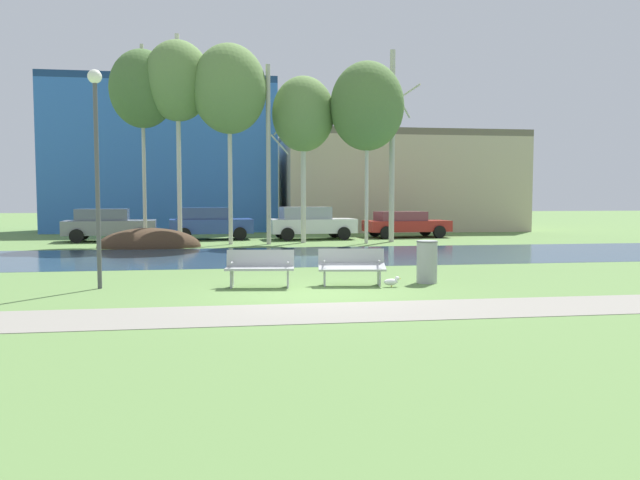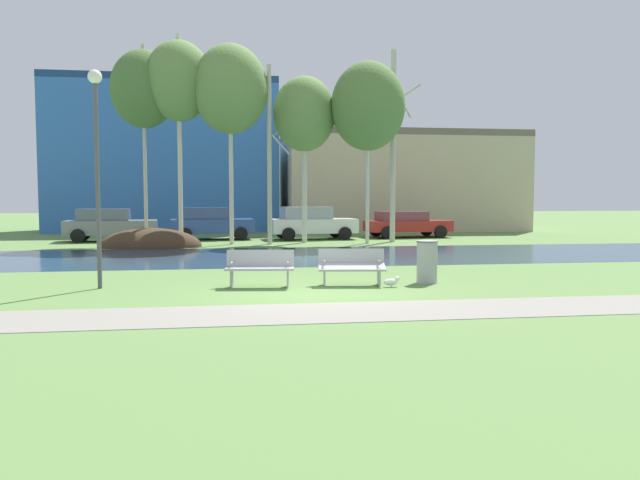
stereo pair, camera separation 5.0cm
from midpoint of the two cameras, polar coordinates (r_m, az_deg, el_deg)
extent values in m
plane|color=#5B7F42|center=(23.55, -4.12, -1.18)|extent=(120.00, 120.00, 0.00)
cube|color=gray|center=(11.52, 0.74, -6.65)|extent=(60.00, 1.98, 0.01)
cube|color=#2D475B|center=(22.28, -3.85, -1.47)|extent=(80.00, 7.30, 0.01)
ellipsoid|color=#423021|center=(27.08, -15.43, -0.64)|extent=(4.28, 2.45, 1.62)
cube|color=#9EA0A3|center=(14.59, -5.65, -2.64)|extent=(1.65, 0.68, 0.05)
cube|color=#9EA0A3|center=(14.84, -5.58, -1.67)|extent=(1.60, 0.29, 0.40)
cube|color=#9EA0A3|center=(14.74, -8.18, -3.47)|extent=(0.09, 0.43, 0.45)
cube|color=#9EA0A3|center=(14.64, -3.06, -3.49)|extent=(0.09, 0.43, 0.45)
cylinder|color=#9EA0A3|center=(14.66, -8.21, -2.08)|extent=(0.08, 0.28, 0.04)
cylinder|color=#9EA0A3|center=(14.56, -3.07, -2.09)|extent=(0.08, 0.28, 0.04)
cube|color=#9EA0A3|center=(14.86, 2.85, -2.50)|extent=(1.65, 0.68, 0.16)
cube|color=#9EA0A3|center=(15.12, 2.78, -1.55)|extent=(1.60, 0.29, 0.40)
cube|color=#9EA0A3|center=(14.92, 0.32, -3.34)|extent=(0.09, 0.43, 0.45)
cube|color=#9EA0A3|center=(15.01, 5.34, -3.31)|extent=(0.09, 0.43, 0.45)
cylinder|color=#9EA0A3|center=(14.84, 0.32, -1.96)|extent=(0.08, 0.28, 0.04)
cylinder|color=#9EA0A3|center=(14.93, 5.36, -1.94)|extent=(0.08, 0.28, 0.04)
cylinder|color=#999B9E|center=(15.56, 9.69, -1.98)|extent=(0.50, 0.50, 1.05)
torus|color=#5B5D5E|center=(15.52, 9.71, -0.17)|extent=(0.53, 0.53, 0.04)
ellipsoid|color=white|center=(14.78, 6.42, -3.85)|extent=(0.34, 0.15, 0.15)
sphere|color=white|center=(14.81, 7.00, -3.53)|extent=(0.11, 0.11, 0.11)
cone|color=gold|center=(14.83, 7.23, -3.53)|extent=(0.06, 0.03, 0.03)
cylinder|color=gold|center=(14.76, 6.51, -4.13)|extent=(0.01, 0.01, 0.10)
cylinder|color=gold|center=(14.82, 6.45, -4.10)|extent=(0.01, 0.01, 0.10)
cylinder|color=#4C4C51|center=(15.21, -19.83, 4.59)|extent=(0.10, 0.10, 4.70)
sphere|color=white|center=(15.45, -20.06, 13.91)|extent=(0.32, 0.32, 0.32)
cylinder|color=#BCB7A8|center=(29.08, -15.93, 8.37)|extent=(0.16, 0.16, 8.83)
ellipsoid|color=#4C7038|center=(29.38, -16.03, 13.19)|extent=(2.88, 2.88, 3.45)
cylinder|color=beige|center=(28.54, -12.90, 8.92)|extent=(0.20, 0.20, 9.24)
ellipsoid|color=#668947|center=(28.88, -12.98, 14.04)|extent=(2.95, 2.95, 3.53)
cylinder|color=beige|center=(27.98, -8.32, 8.59)|extent=(0.19, 0.19, 8.76)
ellipsoid|color=#668947|center=(28.28, -8.37, 13.55)|extent=(3.26, 3.26, 3.92)
cylinder|color=#BCB7A8|center=(27.83, -4.81, 7.76)|extent=(0.20, 0.20, 7.91)
cylinder|color=#BCB7A8|center=(28.60, -3.23, 10.85)|extent=(1.01, 1.43, 1.18)
cylinder|color=#BCB7A8|center=(27.42, -3.76, 8.72)|extent=(0.88, 0.85, 0.81)
cylinder|color=beige|center=(28.62, -1.59, 7.30)|extent=(0.23, 0.23, 7.53)
ellipsoid|color=#668947|center=(28.82, -1.60, 11.48)|extent=(2.84, 2.84, 3.40)
cylinder|color=beige|center=(28.21, 4.26, 7.70)|extent=(0.16, 0.16, 7.89)
ellipsoid|color=#567A3D|center=(28.44, 4.28, 12.15)|extent=(3.30, 3.30, 3.96)
cylinder|color=#BCB7A8|center=(29.39, 6.58, 8.49)|extent=(0.25, 0.25, 8.87)
cylinder|color=#BCB7A8|center=(30.41, 7.79, 13.14)|extent=(1.08, 1.52, 0.78)
cylinder|color=#BCB7A8|center=(29.27, 7.69, 11.92)|extent=(0.82, 0.80, 0.84)
cube|color=slate|center=(31.19, -18.72, 1.10)|extent=(4.34, 2.18, 0.67)
cube|color=slate|center=(31.20, -19.36, 2.21)|extent=(2.48, 1.81, 0.55)
cylinder|color=black|center=(32.03, -16.08, 0.63)|extent=(0.66, 0.27, 0.64)
cylinder|color=black|center=(30.18, -16.25, 0.42)|extent=(0.66, 0.27, 0.64)
cylinder|color=black|center=(32.28, -21.00, 0.54)|extent=(0.66, 0.27, 0.64)
cylinder|color=black|center=(30.45, -21.47, 0.33)|extent=(0.66, 0.27, 0.64)
cube|color=#2D4793|center=(31.17, -10.00, 1.27)|extent=(4.14, 2.18, 0.69)
cube|color=#32457F|center=(31.13, -10.60, 2.42)|extent=(2.36, 1.81, 0.57)
cylinder|color=black|center=(32.22, -7.74, 0.77)|extent=(0.66, 0.27, 0.64)
cylinder|color=black|center=(30.36, -7.40, 0.57)|extent=(0.66, 0.27, 0.64)
cylinder|color=black|center=(32.07, -12.44, 0.69)|extent=(0.66, 0.27, 0.64)
cylinder|color=black|center=(30.21, -12.39, 0.49)|extent=(0.66, 0.27, 0.64)
cube|color=silver|center=(30.89, -0.80, 1.31)|extent=(4.37, 2.15, 0.70)
cube|color=#949AAC|center=(30.79, -1.41, 2.51)|extent=(2.49, 1.78, 0.59)
cylinder|color=black|center=(32.11, 1.29, 0.79)|extent=(0.66, 0.27, 0.64)
cylinder|color=black|center=(30.36, 2.15, 0.60)|extent=(0.66, 0.27, 0.64)
cylinder|color=black|center=(31.53, -3.63, 0.73)|extent=(0.66, 0.27, 0.64)
cylinder|color=black|center=(29.74, -3.05, 0.53)|extent=(0.66, 0.27, 0.64)
cube|color=maroon|center=(32.60, 7.90, 1.29)|extent=(4.46, 2.18, 0.56)
cube|color=brown|center=(32.46, 7.34, 2.19)|extent=(2.55, 1.80, 0.47)
cylinder|color=black|center=(34.00, 9.59, 0.92)|extent=(0.66, 0.27, 0.64)
cylinder|color=black|center=(32.32, 10.85, 0.74)|extent=(0.66, 0.27, 0.64)
cylinder|color=black|center=(33.00, 5.01, 0.87)|extent=(0.66, 0.27, 0.64)
cylinder|color=black|center=(31.26, 6.06, 0.68)|extent=(0.66, 0.27, 0.64)
cube|color=#3870C6|center=(40.13, -14.05, 7.12)|extent=(13.56, 6.11, 8.76)
cube|color=navy|center=(40.65, -14.16, 13.58)|extent=(13.56, 6.11, 0.40)
cube|color=#BCAD8E|center=(41.44, 6.66, 5.00)|extent=(14.60, 9.85, 5.71)
cube|color=#675F4E|center=(41.60, 6.69, 9.21)|extent=(14.60, 9.85, 0.40)
camera|label=1|loc=(0.03, -90.09, -0.01)|focal=34.89mm
camera|label=2|loc=(0.03, 89.91, 0.01)|focal=34.89mm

